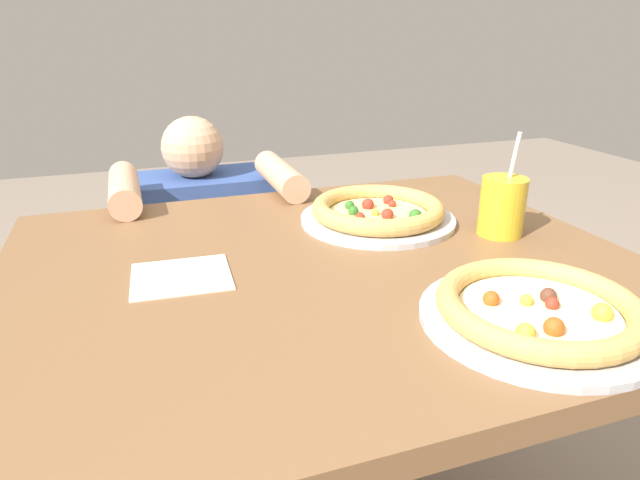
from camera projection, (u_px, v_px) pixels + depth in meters
dining_table at (326, 321)px, 1.01m from camera, size 1.10×0.91×0.75m
pizza_near at (538, 310)px, 0.76m from camera, size 0.33×0.33×0.04m
pizza_far at (378, 212)px, 1.16m from camera, size 0.33×0.33×0.05m
drink_cup_colored at (502, 206)px, 1.08m from camera, size 0.09×0.09×0.20m
paper_napkin at (181, 276)px, 0.91m from camera, size 0.17×0.15×0.00m
diner_seated at (205, 288)px, 1.67m from camera, size 0.45×0.54×0.91m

